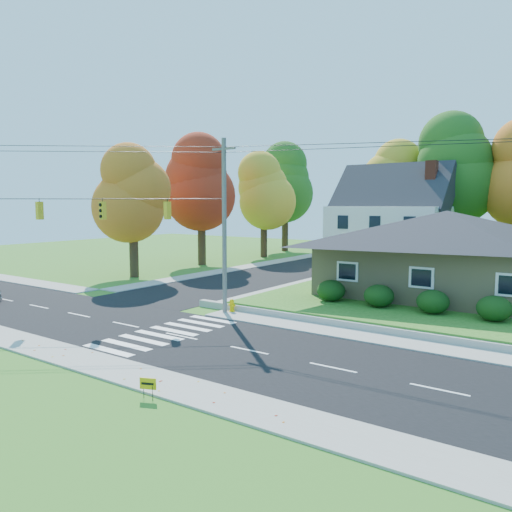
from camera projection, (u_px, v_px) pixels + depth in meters
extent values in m
plane|color=#3D7923|center=(181.00, 337.00, 23.83)|extent=(120.00, 120.00, 0.00)
cube|color=black|center=(181.00, 336.00, 23.83)|extent=(90.00, 8.00, 0.02)
cube|color=black|center=(305.00, 268.00, 49.56)|extent=(8.00, 44.00, 0.02)
cube|color=#9C9A90|center=(244.00, 317.00, 27.90)|extent=(90.00, 2.00, 0.08)
cube|color=#9C9A90|center=(94.00, 363.00, 19.76)|extent=(90.00, 2.00, 0.08)
cube|color=tan|center=(445.00, 270.00, 32.05)|extent=(14.00, 10.00, 3.20)
pyramid|color=#26262B|center=(447.00, 228.00, 31.77)|extent=(14.60, 10.60, 2.20)
cube|color=silver|center=(391.00, 237.00, 46.27)|extent=(10.00, 8.00, 5.60)
pyramid|color=#26262B|center=(392.00, 193.00, 45.85)|extent=(10.40, 8.40, 2.40)
cube|color=brown|center=(430.00, 216.00, 44.06)|extent=(0.90, 0.90, 9.60)
ellipsoid|color=#163A10|center=(331.00, 290.00, 29.97)|extent=(1.70, 1.70, 1.27)
ellipsoid|color=#163A10|center=(379.00, 296.00, 28.25)|extent=(1.70, 1.70, 1.27)
ellipsoid|color=#163A10|center=(433.00, 302.00, 26.54)|extent=(1.70, 1.70, 1.27)
ellipsoid|color=#163A10|center=(494.00, 308.00, 24.82)|extent=(1.70, 1.70, 1.27)
cylinder|color=#666059|center=(224.00, 227.00, 28.40)|extent=(0.26, 0.26, 10.00)
cube|color=#666059|center=(224.00, 149.00, 27.94)|extent=(1.60, 0.12, 0.12)
cube|color=gold|center=(40.00, 211.00, 27.67)|extent=(0.26, 0.34, 1.00)
cube|color=gold|center=(103.00, 211.00, 27.88)|extent=(0.34, 0.26, 1.00)
cube|color=gold|center=(167.00, 211.00, 28.11)|extent=(0.26, 0.34, 1.00)
cylinder|color=black|center=(74.00, 199.00, 27.72)|extent=(13.02, 10.43, 0.04)
cylinder|color=#3F2A19|center=(393.00, 234.00, 52.30)|extent=(0.80, 0.80, 5.40)
sphere|color=gold|center=(394.00, 196.00, 51.90)|extent=(6.72, 6.72, 6.72)
sphere|color=gold|center=(394.00, 180.00, 51.72)|extent=(5.91, 5.91, 5.91)
sphere|color=gold|center=(395.00, 164.00, 51.55)|extent=(5.11, 5.11, 5.11)
cylinder|color=#3F2A19|center=(450.00, 232.00, 48.01)|extent=(0.86, 0.86, 6.30)
sphere|color=#295F1A|center=(452.00, 184.00, 47.54)|extent=(7.84, 7.84, 7.84)
sphere|color=#295F1A|center=(453.00, 163.00, 47.33)|extent=(6.90, 6.90, 6.90)
sphere|color=#295F1A|center=(453.00, 142.00, 47.13)|extent=(5.96, 5.96, 5.96)
cylinder|color=#3F2A19|center=(134.00, 249.00, 43.07)|extent=(0.77, 0.77, 4.95)
sphere|color=orange|center=(133.00, 207.00, 42.69)|extent=(6.16, 6.16, 6.16)
sphere|color=orange|center=(132.00, 189.00, 42.53)|extent=(5.42, 5.42, 5.42)
sphere|color=orange|center=(132.00, 171.00, 42.37)|extent=(4.68, 4.68, 4.68)
cylinder|color=#3F2A19|center=(202.00, 237.00, 51.73)|extent=(0.83, 0.83, 5.85)
sphere|color=#A52914|center=(201.00, 196.00, 51.29)|extent=(7.28, 7.28, 7.28)
sphere|color=#A52914|center=(201.00, 178.00, 51.10)|extent=(6.41, 6.41, 6.41)
sphere|color=#A52914|center=(201.00, 160.00, 50.91)|extent=(5.53, 5.53, 5.53)
cylinder|color=#3F2A19|center=(264.00, 234.00, 59.31)|extent=(0.80, 0.80, 5.40)
sphere|color=gold|center=(264.00, 202.00, 58.91)|extent=(6.72, 6.72, 6.72)
sphere|color=gold|center=(264.00, 187.00, 58.73)|extent=(5.91, 5.91, 5.91)
sphere|color=gold|center=(264.00, 173.00, 58.56)|extent=(5.11, 5.11, 5.11)
cylinder|color=#3F2A19|center=(285.00, 228.00, 66.92)|extent=(0.86, 0.86, 6.30)
sphere|color=#295F1A|center=(285.00, 194.00, 66.44)|extent=(7.84, 7.84, 7.84)
sphere|color=#295F1A|center=(285.00, 179.00, 66.24)|extent=(6.90, 6.90, 6.90)
sphere|color=#295F1A|center=(285.00, 164.00, 66.04)|extent=(5.96, 5.96, 5.96)
imported|color=white|center=(333.00, 252.00, 57.32)|extent=(2.94, 5.21, 1.63)
cylinder|color=#FFC400|center=(232.00, 312.00, 29.08)|extent=(0.36, 0.36, 0.10)
cylinder|color=#FFC400|center=(232.00, 307.00, 29.05)|extent=(0.24, 0.24, 0.55)
sphere|color=#FFC400|center=(232.00, 301.00, 29.01)|extent=(0.26, 0.26, 0.26)
cylinder|color=#FFC400|center=(232.00, 305.00, 29.04)|extent=(0.45, 0.13, 0.12)
cylinder|color=black|center=(144.00, 391.00, 16.30)|extent=(0.02, 0.02, 0.47)
cylinder|color=black|center=(153.00, 394.00, 16.06)|extent=(0.02, 0.02, 0.47)
cube|color=#F6B10A|center=(148.00, 384.00, 16.15)|extent=(0.54, 0.25, 0.38)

